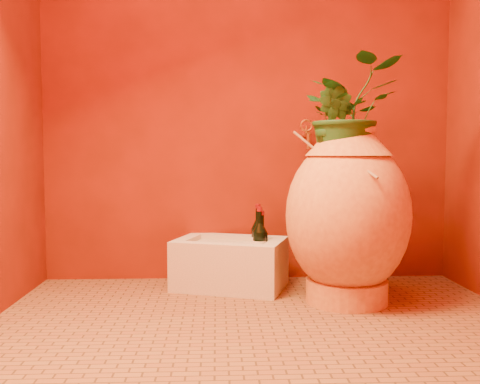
{
  "coord_description": "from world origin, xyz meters",
  "views": [
    {
      "loc": [
        -0.2,
        -2.31,
        0.77
      ],
      "look_at": [
        -0.08,
        0.35,
        0.59
      ],
      "focal_mm": 40.0,
      "sensor_mm": 36.0,
      "label": 1
    }
  ],
  "objects_px": {
    "amphora": "(348,215)",
    "wine_bottle_b": "(259,243)",
    "wine_bottle_a": "(262,244)",
    "wall_tap": "(307,133)",
    "wine_bottle_c": "(258,240)",
    "stone_basin": "(230,265)"
  },
  "relations": [
    {
      "from": "amphora",
      "to": "wine_bottle_b",
      "type": "bearing_deg",
      "value": 148.98
    },
    {
      "from": "wine_bottle_a",
      "to": "wall_tap",
      "type": "xyz_separation_m",
      "value": [
        0.29,
        0.21,
        0.64
      ]
    },
    {
      "from": "amphora",
      "to": "wall_tap",
      "type": "xyz_separation_m",
      "value": [
        -0.13,
        0.49,
        0.44
      ]
    },
    {
      "from": "amphora",
      "to": "wall_tap",
      "type": "distance_m",
      "value": 0.67
    },
    {
      "from": "wine_bottle_a",
      "to": "wine_bottle_c",
      "type": "xyz_separation_m",
      "value": [
        -0.01,
        0.1,
        0.01
      ]
    },
    {
      "from": "wine_bottle_c",
      "to": "wall_tap",
      "type": "height_order",
      "value": "wall_tap"
    },
    {
      "from": "amphora",
      "to": "wall_tap",
      "type": "relative_size",
      "value": 5.09
    },
    {
      "from": "wine_bottle_c",
      "to": "stone_basin",
      "type": "bearing_deg",
      "value": -163.04
    },
    {
      "from": "stone_basin",
      "to": "wine_bottle_c",
      "type": "relative_size",
      "value": 2.16
    },
    {
      "from": "wine_bottle_a",
      "to": "wall_tap",
      "type": "relative_size",
      "value": 1.63
    },
    {
      "from": "stone_basin",
      "to": "wine_bottle_c",
      "type": "bearing_deg",
      "value": 16.96
    },
    {
      "from": "stone_basin",
      "to": "amphora",
      "type": "bearing_deg",
      "value": -28.92
    },
    {
      "from": "amphora",
      "to": "wine_bottle_a",
      "type": "distance_m",
      "value": 0.54
    },
    {
      "from": "stone_basin",
      "to": "wall_tap",
      "type": "distance_m",
      "value": 0.91
    },
    {
      "from": "stone_basin",
      "to": "wine_bottle_b",
      "type": "relative_size",
      "value": 2.2
    },
    {
      "from": "wine_bottle_a",
      "to": "wine_bottle_b",
      "type": "distance_m",
      "value": 0.02
    },
    {
      "from": "wine_bottle_b",
      "to": "wine_bottle_c",
      "type": "distance_m",
      "value": 0.12
    },
    {
      "from": "wine_bottle_a",
      "to": "wine_bottle_b",
      "type": "relative_size",
      "value": 0.92
    },
    {
      "from": "amphora",
      "to": "wine_bottle_a",
      "type": "relative_size",
      "value": 3.12
    },
    {
      "from": "stone_basin",
      "to": "wine_bottle_b",
      "type": "bearing_deg",
      "value": -22.88
    },
    {
      "from": "amphora",
      "to": "wine_bottle_a",
      "type": "height_order",
      "value": "amphora"
    },
    {
      "from": "amphora",
      "to": "wine_bottle_c",
      "type": "relative_size",
      "value": 2.83
    }
  ]
}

